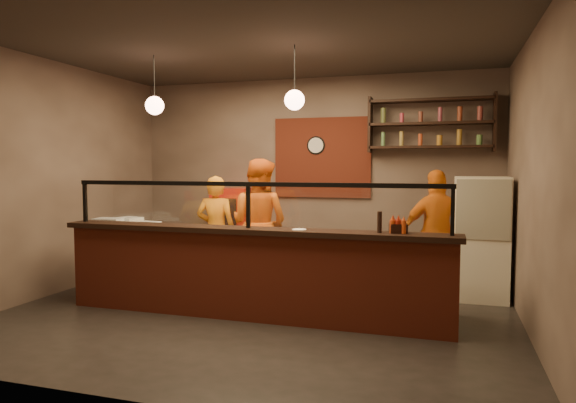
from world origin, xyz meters
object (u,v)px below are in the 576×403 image
(pepper_mill, at_px, (380,222))
(wall_clock, at_px, (316,145))
(cook_right, at_px, (437,234))
(condiment_caddy, at_px, (398,228))
(cook_left, at_px, (216,231))
(cook_mid, at_px, (259,223))
(red_cooler, at_px, (231,230))
(pizza_dough, at_px, (259,235))
(fridge, at_px, (481,238))

(pepper_mill, bearing_deg, wall_clock, 116.80)
(cook_right, distance_m, condiment_caddy, 1.67)
(cook_right, bearing_deg, condiment_caddy, 57.72)
(cook_left, distance_m, cook_mid, 0.66)
(wall_clock, height_order, red_cooler, wall_clock)
(pizza_dough, bearing_deg, condiment_caddy, -14.75)
(cook_mid, xyz_separation_m, fridge, (3.03, 0.25, -0.12))
(condiment_caddy, bearing_deg, cook_mid, 145.69)
(cook_right, xyz_separation_m, pepper_mill, (-0.57, -1.65, 0.31))
(fridge, distance_m, condiment_caddy, 1.95)
(cook_left, bearing_deg, cook_right, 177.68)
(red_cooler, distance_m, pizza_dough, 2.30)
(red_cooler, bearing_deg, pepper_mill, -51.71)
(cook_mid, bearing_deg, red_cooler, -35.81)
(pizza_dough, bearing_deg, cook_right, 28.71)
(condiment_caddy, bearing_deg, cook_left, 153.82)
(wall_clock, distance_m, cook_right, 2.56)
(wall_clock, height_order, pizza_dough, wall_clock)
(cook_mid, xyz_separation_m, cook_right, (2.48, 0.18, -0.08))
(cook_right, bearing_deg, wall_clock, -48.44)
(cook_mid, height_order, condiment_caddy, cook_mid)
(cook_right, height_order, pepper_mill, cook_right)
(pepper_mill, bearing_deg, fridge, 57.11)
(cook_left, distance_m, condiment_caddy, 3.07)
(wall_clock, height_order, pepper_mill, wall_clock)
(fridge, xyz_separation_m, condiment_caddy, (-0.92, -1.69, 0.30))
(pizza_dough, bearing_deg, cook_left, 138.53)
(cook_right, distance_m, pizza_dough, 2.41)
(cook_right, height_order, fridge, cook_right)
(fridge, relative_size, pizza_dough, 3.44)
(cook_right, xyz_separation_m, red_cooler, (-3.33, 0.78, -0.16))
(wall_clock, height_order, condiment_caddy, wall_clock)
(fridge, bearing_deg, condiment_caddy, -119.53)
(cook_mid, height_order, pizza_dough, cook_mid)
(wall_clock, relative_size, cook_right, 0.17)
(condiment_caddy, distance_m, pepper_mill, 0.21)
(red_cooler, bearing_deg, fridge, -20.71)
(cook_left, bearing_deg, fridge, 178.14)
(red_cooler, relative_size, pepper_mill, 6.19)
(red_cooler, xyz_separation_m, condiment_caddy, (2.96, -2.39, 0.41))
(pizza_dough, bearing_deg, wall_clock, 85.93)
(cook_mid, bearing_deg, pizza_dough, 123.06)
(wall_clock, bearing_deg, cook_left, -130.84)
(cook_left, height_order, cook_mid, cook_mid)
(cook_left, relative_size, cook_right, 0.94)
(cook_right, xyz_separation_m, fridge, (0.55, 0.08, -0.05))
(cook_mid, distance_m, fridge, 3.04)
(fridge, bearing_deg, cook_left, -175.57)
(condiment_caddy, bearing_deg, red_cooler, 141.04)
(cook_mid, xyz_separation_m, condiment_caddy, (2.11, -1.44, 0.17))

